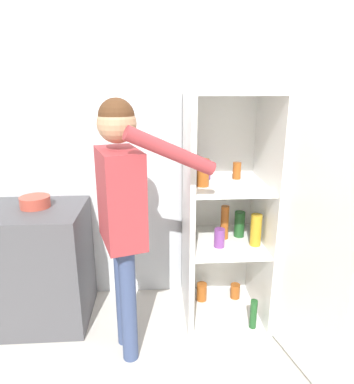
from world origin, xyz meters
name	(u,v)px	position (x,y,z in m)	size (l,w,h in m)	color
ground_plane	(215,373)	(0.00, 0.00, 0.00)	(12.00, 12.00, 0.00)	beige
wall_back	(199,145)	(0.00, 0.98, 1.27)	(7.00, 0.06, 2.55)	silver
refrigerator	(240,217)	(0.24, 0.52, 0.84)	(0.77, 1.24, 1.70)	white
person	(122,200)	(-0.55, 0.25, 1.07)	(0.72, 0.51, 1.66)	#384770
counter	(40,265)	(-1.22, 0.63, 0.45)	(0.69, 0.59, 0.89)	#4C4C51
bowl	(35,202)	(-1.21, 0.68, 0.93)	(0.21, 0.21, 0.08)	#B24738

